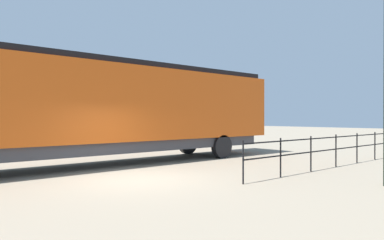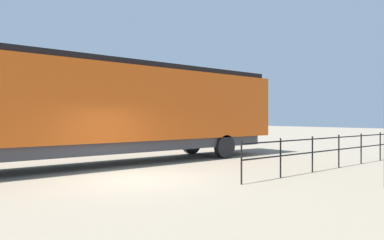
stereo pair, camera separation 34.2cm
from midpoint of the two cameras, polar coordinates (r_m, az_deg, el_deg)
ground_plane at (r=11.06m, az=-8.44°, el=-9.61°), size 120.00×120.00×0.00m
locomotive at (r=14.67m, az=-11.04°, el=2.05°), size 2.84×16.88×4.20m
platform_fence at (r=14.55m, az=23.69°, el=-4.01°), size 0.05×10.91×1.27m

